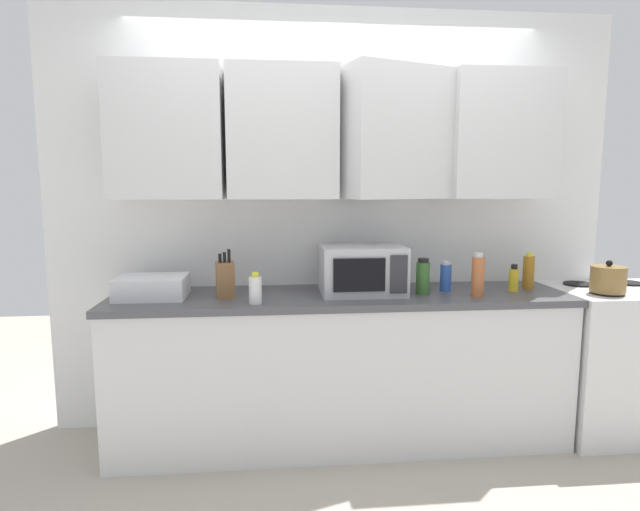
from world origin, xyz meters
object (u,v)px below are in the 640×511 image
(stove_range, at_px, (613,359))
(dish_rack, at_px, (152,287))
(kettle, at_px, (608,279))
(bottle_blue_cleaner, at_px, (446,277))
(microwave, at_px, (362,270))
(bottle_green_oil, at_px, (423,277))
(bottle_amber_vinegar, at_px, (529,272))
(bottle_white_jar, at_px, (255,290))
(knife_block, at_px, (225,279))
(bottle_spice_jar, at_px, (478,276))
(bottle_yellow_mustard, at_px, (514,279))

(stove_range, relative_size, dish_rack, 2.40)
(kettle, height_order, bottle_blue_cleaner, kettle)
(bottle_blue_cleaner, bearing_deg, microwave, -178.31)
(kettle, height_order, bottle_green_oil, bottle_green_oil)
(bottle_amber_vinegar, xyz_separation_m, bottle_white_jar, (-1.66, -0.25, -0.03))
(stove_range, xyz_separation_m, bottle_amber_vinegar, (-0.55, 0.06, 0.55))
(knife_block, relative_size, bottle_green_oil, 1.31)
(bottle_spice_jar, xyz_separation_m, bottle_yellow_mustard, (0.27, 0.12, -0.04))
(kettle, distance_m, bottle_amber_vinegar, 0.43)
(bottle_blue_cleaner, bearing_deg, dish_rack, -179.41)
(stove_range, distance_m, dish_rack, 2.83)
(stove_range, distance_m, kettle, 0.58)
(knife_block, height_order, bottle_blue_cleaner, knife_block)
(bottle_green_oil, bearing_deg, bottle_white_jar, -170.77)
(knife_block, xyz_separation_m, bottle_amber_vinegar, (1.83, 0.07, 0.00))
(microwave, relative_size, bottle_white_jar, 2.83)
(bottle_white_jar, bearing_deg, bottle_blue_cleaner, 11.48)
(dish_rack, relative_size, bottle_blue_cleaner, 2.10)
(stove_range, relative_size, microwave, 1.90)
(dish_rack, distance_m, bottle_yellow_mustard, 2.11)
(microwave, bearing_deg, knife_block, -177.61)
(kettle, distance_m, bottle_green_oil, 1.08)
(dish_rack, distance_m, bottle_blue_cleaner, 1.71)
(bottle_spice_jar, bearing_deg, stove_range, 7.68)
(dish_rack, height_order, bottle_amber_vinegar, bottle_amber_vinegar)
(dish_rack, distance_m, bottle_white_jar, 0.62)
(stove_range, relative_size, bottle_white_jar, 5.37)
(dish_rack, bearing_deg, bottle_spice_jar, -4.60)
(microwave, relative_size, dish_rack, 1.26)
(microwave, height_order, bottle_white_jar, microwave)
(stove_range, distance_m, bottle_white_jar, 2.27)
(bottle_amber_vinegar, relative_size, bottle_yellow_mustard, 1.37)
(stove_range, distance_m, bottle_spice_jar, 1.11)
(bottle_blue_cleaner, height_order, bottle_amber_vinegar, bottle_amber_vinegar)
(bottle_green_oil, distance_m, bottle_yellow_mustard, 0.57)
(stove_range, distance_m, bottle_blue_cleaner, 1.20)
(bottle_yellow_mustard, bearing_deg, microwave, 178.28)
(dish_rack, relative_size, knife_block, 1.39)
(bottle_blue_cleaner, relative_size, bottle_amber_vinegar, 0.81)
(stove_range, bearing_deg, bottle_white_jar, -175.05)
(knife_block, bearing_deg, bottle_spice_jar, -4.72)
(dish_rack, xyz_separation_m, bottle_amber_vinegar, (2.24, 0.04, 0.04))
(knife_block, xyz_separation_m, bottle_blue_cleaner, (1.30, 0.05, -0.02))
(dish_rack, distance_m, bottle_spice_jar, 1.84)
(microwave, height_order, bottle_green_oil, microwave)
(bottle_green_oil, xyz_separation_m, bottle_spice_jar, (0.29, -0.09, 0.02))
(microwave, bearing_deg, kettle, -6.53)
(dish_rack, bearing_deg, knife_block, -4.22)
(stove_range, distance_m, bottle_green_oil, 1.36)
(bottle_amber_vinegar, bearing_deg, bottle_green_oil, -171.95)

